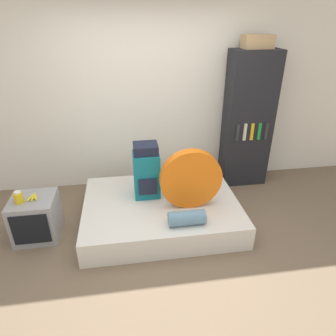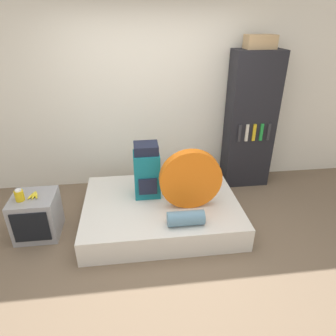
# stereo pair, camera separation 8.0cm
# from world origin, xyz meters

# --- Properties ---
(ground_plane) EXTENTS (16.00, 16.00, 0.00)m
(ground_plane) POSITION_xyz_m (0.00, 0.00, 0.00)
(ground_plane) COLOR brown
(wall_back) EXTENTS (8.00, 0.05, 2.60)m
(wall_back) POSITION_xyz_m (0.00, 1.72, 1.30)
(wall_back) COLOR silver
(wall_back) RESTS_ON ground_plane
(bed) EXTENTS (1.90, 1.41, 0.30)m
(bed) POSITION_xyz_m (0.03, 0.61, 0.15)
(bed) COLOR silver
(bed) RESTS_ON ground_plane
(backpack) EXTENTS (0.32, 0.31, 0.69)m
(backpack) POSITION_xyz_m (-0.12, 0.78, 0.64)
(backpack) COLOR #14707F
(backpack) RESTS_ON bed
(tent_bag) EXTENTS (0.73, 0.12, 0.73)m
(tent_bag) POSITION_xyz_m (0.37, 0.46, 0.66)
(tent_bag) COLOR orange
(tent_bag) RESTS_ON bed
(sleeping_roll) EXTENTS (0.41, 0.17, 0.17)m
(sleeping_roll) POSITION_xyz_m (0.25, 0.11, 0.38)
(sleeping_roll) COLOR #5B849E
(sleeping_roll) RESTS_ON bed
(television) EXTENTS (0.49, 0.49, 0.52)m
(television) POSITION_xyz_m (-1.45, 0.53, 0.26)
(television) COLOR #939399
(television) RESTS_ON ground_plane
(canister) EXTENTS (0.10, 0.10, 0.14)m
(canister) POSITION_xyz_m (-1.55, 0.48, 0.58)
(canister) COLOR gold
(canister) RESTS_ON television
(banana_bunch) EXTENTS (0.12, 0.17, 0.03)m
(banana_bunch) POSITION_xyz_m (-1.42, 0.55, 0.53)
(banana_bunch) COLOR yellow
(banana_bunch) RESTS_ON television
(bookshelf) EXTENTS (0.67, 0.38, 1.96)m
(bookshelf) POSITION_xyz_m (1.42, 1.46, 0.98)
(bookshelf) COLOR black
(bookshelf) RESTS_ON ground_plane
(cardboard_box) EXTENTS (0.38, 0.23, 0.17)m
(cardboard_box) POSITION_xyz_m (1.42, 1.48, 2.05)
(cardboard_box) COLOR tan
(cardboard_box) RESTS_ON bookshelf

